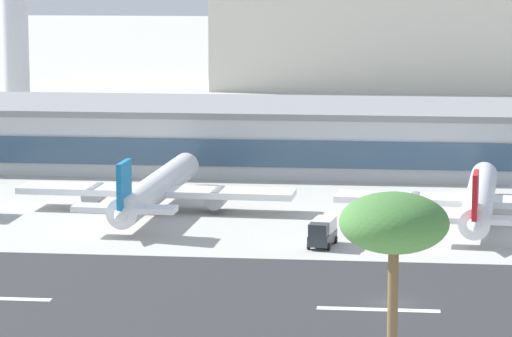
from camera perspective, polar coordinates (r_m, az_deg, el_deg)
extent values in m
plane|color=#B2AFA8|center=(131.62, 5.93, -5.86)|extent=(1400.00, 1400.00, 0.00)
cube|color=#2D2D30|center=(129.01, 5.92, -6.15)|extent=(800.00, 41.72, 0.08)
cube|color=white|center=(129.01, 5.33, -6.12)|extent=(12.00, 1.20, 0.01)
cube|color=#B7BABC|center=(217.39, 3.41, 1.30)|extent=(196.70, 29.98, 9.38)
cube|color=#38516B|center=(202.48, 3.18, 0.60)|extent=(190.80, 0.30, 4.22)
cube|color=gray|center=(216.77, 3.42, 2.66)|extent=(198.67, 30.28, 1.00)
cylinder|color=silver|center=(276.07, -10.44, 5.97)|extent=(5.68, 5.68, 39.90)
cube|color=beige|center=(359.47, 10.21, 6.96)|extent=(147.81, 39.62, 44.07)
cylinder|color=silver|center=(180.27, -4.31, -0.82)|extent=(5.42, 39.50, 3.94)
sphere|color=silver|center=(199.26, -3.05, 0.13)|extent=(3.74, 3.74, 3.74)
cone|color=silver|center=(161.45, -5.87, -1.99)|extent=(3.81, 7.22, 3.54)
cube|color=silver|center=(179.58, -4.37, -0.98)|extent=(38.24, 7.34, 0.87)
cylinder|color=gray|center=(178.00, -1.68, -1.27)|extent=(2.77, 5.61, 2.56)
cylinder|color=gray|center=(181.79, -7.00, -1.12)|extent=(2.77, 5.61, 2.56)
cube|color=silver|center=(162.88, -5.73, -1.75)|extent=(13.05, 3.73, 0.69)
cube|color=#1975B2|center=(162.39, -5.75, -0.79)|extent=(0.83, 5.34, 6.30)
cylinder|color=black|center=(178.83, -4.44, -1.72)|extent=(0.71, 0.71, 1.08)
cylinder|color=white|center=(175.36, 9.69, -1.24)|extent=(7.16, 37.99, 3.78)
sphere|color=white|center=(193.99, 9.89, -0.27)|extent=(3.59, 3.59, 3.59)
cone|color=white|center=(156.80, 9.45, -2.43)|extent=(4.00, 7.08, 3.40)
cube|color=white|center=(174.69, 9.68, -1.40)|extent=(38.24, 9.05, 0.83)
cylinder|color=gray|center=(175.27, 6.89, -1.52)|extent=(2.92, 5.49, 2.46)
cube|color=white|center=(158.21, 9.47, -2.19)|extent=(13.11, 4.26, 0.67)
cube|color=red|center=(157.72, 9.50, -1.25)|extent=(1.06, 5.14, 6.05)
cylinder|color=black|center=(173.95, 9.65, -2.13)|extent=(0.68, 0.68, 1.04)
cube|color=#2D3338|center=(156.82, 2.90, -3.02)|extent=(3.27, 6.29, 1.20)
cube|color=silver|center=(157.23, 2.96, -2.47)|extent=(2.93, 4.62, 1.60)
cube|color=#2D3338|center=(154.48, 2.74, -2.69)|extent=(2.44, 1.99, 1.50)
cylinder|color=black|center=(155.19, 2.30, -3.37)|extent=(0.41, 0.93, 0.90)
cylinder|color=black|center=(154.69, 3.17, -3.42)|extent=(0.41, 0.93, 0.90)
cylinder|color=black|center=(159.20, 2.64, -3.06)|extent=(0.41, 0.93, 0.90)
cylinder|color=black|center=(158.71, 3.48, -3.10)|extent=(0.41, 0.93, 0.90)
cylinder|color=brown|center=(95.54, 5.94, -6.83)|extent=(0.76, 0.76, 15.22)
ellipsoid|color=#427538|center=(93.77, 6.02, -2.35)|extent=(7.85, 7.85, 4.32)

